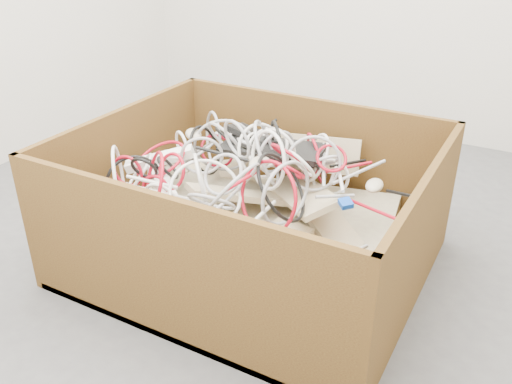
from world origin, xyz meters
The scene contains 8 objects.
ground centered at (0.00, 0.00, 0.00)m, with size 3.00×3.00×0.00m, color #49494B.
cardboard_box centered at (0.12, -0.15, 0.13)m, with size 1.23×1.03×0.54m.
keyboard_pile centered at (0.16, -0.09, 0.28)m, with size 1.02×0.93×0.33m.
mice_scatter centered at (0.12, -0.24, 0.35)m, with size 0.83×0.69×0.20m.
power_strip_left centered at (-0.25, -0.19, 0.37)m, with size 0.27×0.05×0.04m, color white.
power_strip_right centered at (-0.13, -0.32, 0.32)m, with size 0.29×0.06×0.04m, color white.
vga_plug centered at (0.49, -0.16, 0.36)m, with size 0.04×0.04×0.02m, color #0B3AAD.
cable_tangle centered at (0.05, -0.15, 0.40)m, with size 1.07×0.84×0.43m.
Camera 1 is at (1.01, -1.71, 1.23)m, focal length 38.77 mm.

